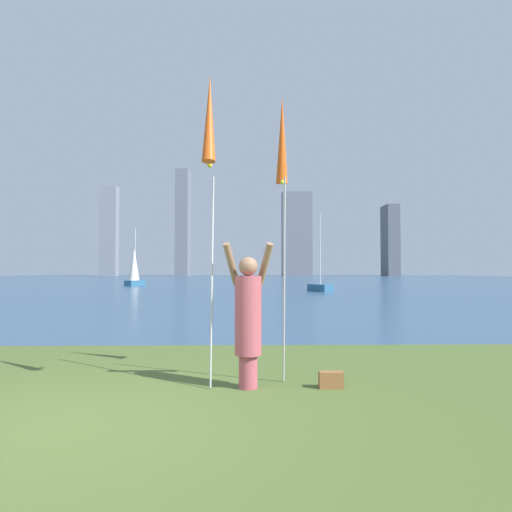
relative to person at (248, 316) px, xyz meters
name	(u,v)px	position (x,y,z in m)	size (l,w,h in m)	color
ground	(233,282)	(-1.68, 49.64, -0.94)	(120.00, 138.00, 0.12)	#475B28
person	(248,316)	(0.00, 0.00, 0.00)	(0.65, 0.48, 1.79)	#B24C59
kite_flag_left	(209,127)	(-0.46, -0.29, 2.24)	(0.16, 0.85, 3.76)	#B2B2B7
kite_flag_right	(282,146)	(0.46, 0.46, 2.22)	(0.16, 0.59, 3.78)	#B2B2B7
bag	(331,380)	(1.01, -0.03, -0.78)	(0.29, 0.12, 0.20)	brown
sailboat_1	(134,268)	(-10.33, 36.01, 0.71)	(1.64, 2.11, 5.33)	#2D6084
sailboat_3	(320,287)	(4.91, 24.83, -0.58)	(1.63, 1.91, 5.24)	#2D6084
skyline_tower_0	(109,231)	(-34.20, 106.94, 10.18)	(4.08, 3.08, 22.11)	gray
skyline_tower_1	(183,223)	(-16.21, 109.15, 12.34)	(3.12, 7.56, 26.44)	slate
skyline_tower_2	(297,234)	(12.38, 106.98, 9.53)	(7.37, 3.95, 20.82)	slate
skyline_tower_3	(390,241)	(35.63, 106.24, 7.89)	(3.02, 6.40, 17.53)	#565B66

